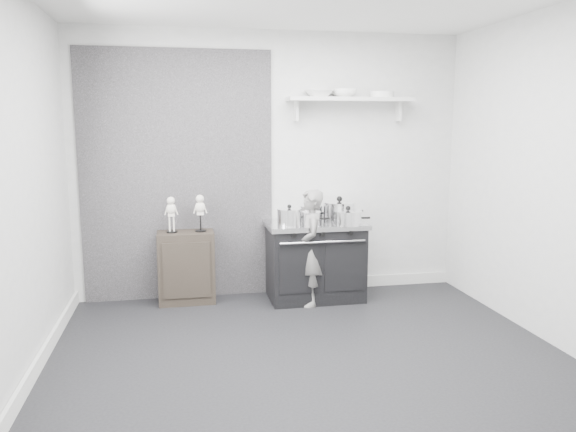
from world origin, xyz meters
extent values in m
plane|color=black|center=(0.00, 0.00, 0.00)|extent=(4.00, 4.00, 0.00)
cube|color=#B5B5B2|center=(0.00, 1.80, 1.35)|extent=(4.00, 0.02, 2.70)
cube|color=#B5B5B2|center=(0.00, -1.80, 1.35)|extent=(4.00, 0.02, 2.70)
cube|color=#B5B5B2|center=(-2.00, 0.00, 1.35)|extent=(0.02, 3.60, 2.70)
cube|color=#B5B5B2|center=(2.00, 0.00, 1.35)|extent=(0.02, 3.60, 2.70)
cube|color=black|center=(-0.95, 1.79, 1.25)|extent=(1.90, 0.02, 2.50)
cube|color=silver|center=(1.00, 1.78, 0.06)|extent=(2.00, 0.03, 0.12)
cube|color=silver|center=(-1.98, 0.00, 0.06)|extent=(0.03, 3.60, 0.12)
cube|color=silver|center=(0.80, 1.67, 2.02)|extent=(1.30, 0.26, 0.04)
cube|color=silver|center=(0.25, 1.74, 1.90)|extent=(0.03, 0.12, 0.20)
cube|color=silver|center=(1.35, 1.74, 1.90)|extent=(0.03, 0.12, 0.20)
cube|color=black|center=(0.40, 1.48, 0.37)|extent=(0.93, 0.56, 0.75)
cube|color=silver|center=(0.40, 1.48, 0.77)|extent=(0.99, 0.60, 0.05)
cube|color=black|center=(0.17, 1.20, 0.39)|extent=(0.39, 0.02, 0.49)
cube|color=black|center=(0.62, 1.20, 0.39)|extent=(0.39, 0.02, 0.49)
cylinder|color=silver|center=(0.40, 1.17, 0.65)|extent=(0.84, 0.02, 0.02)
cylinder|color=black|center=(0.12, 1.19, 0.73)|extent=(0.04, 0.03, 0.04)
cylinder|color=black|center=(0.40, 1.19, 0.73)|extent=(0.04, 0.03, 0.04)
cylinder|color=black|center=(0.68, 1.19, 0.73)|extent=(0.04, 0.03, 0.04)
cube|color=black|center=(-0.89, 1.61, 0.36)|extent=(0.55, 0.32, 0.72)
imported|color=slate|center=(0.30, 1.30, 0.57)|extent=(0.31, 0.44, 1.15)
cylinder|color=white|center=(0.10, 1.36, 0.87)|extent=(0.23, 0.23, 0.15)
cylinder|color=white|center=(0.10, 1.36, 0.95)|extent=(0.24, 0.24, 0.01)
sphere|color=black|center=(0.10, 1.36, 0.98)|extent=(0.04, 0.04, 0.04)
cylinder|color=black|center=(0.26, 1.36, 0.87)|extent=(0.10, 0.02, 0.02)
cylinder|color=white|center=(0.38, 1.62, 0.86)|extent=(0.24, 0.24, 0.13)
cylinder|color=white|center=(0.38, 1.62, 0.94)|extent=(0.24, 0.24, 0.01)
sphere|color=black|center=(0.38, 1.62, 0.97)|extent=(0.04, 0.04, 0.04)
cylinder|color=black|center=(0.54, 1.62, 0.86)|extent=(0.10, 0.02, 0.02)
cylinder|color=white|center=(0.67, 1.56, 0.88)|extent=(0.33, 0.33, 0.17)
cylinder|color=white|center=(0.67, 1.56, 0.98)|extent=(0.34, 0.34, 0.01)
sphere|color=black|center=(0.67, 1.56, 1.01)|extent=(0.06, 0.06, 0.06)
cylinder|color=black|center=(0.87, 1.56, 0.88)|extent=(0.10, 0.02, 0.02)
cylinder|color=white|center=(0.68, 1.28, 0.86)|extent=(0.27, 0.27, 0.12)
cylinder|color=white|center=(0.68, 1.28, 0.93)|extent=(0.28, 0.28, 0.01)
sphere|color=black|center=(0.68, 1.28, 0.96)|extent=(0.05, 0.05, 0.05)
cylinder|color=black|center=(0.85, 1.28, 0.86)|extent=(0.10, 0.02, 0.02)
cylinder|color=white|center=(0.32, 1.33, 0.85)|extent=(0.19, 0.19, 0.12)
cylinder|color=white|center=(0.32, 1.33, 0.92)|extent=(0.19, 0.19, 0.01)
sphere|color=black|center=(0.32, 1.33, 0.94)|extent=(0.03, 0.03, 0.03)
cylinder|color=black|center=(0.45, 1.33, 0.85)|extent=(0.10, 0.02, 0.02)
imported|color=white|center=(0.47, 1.67, 2.08)|extent=(0.29, 0.29, 0.07)
imported|color=white|center=(0.73, 1.67, 2.08)|extent=(0.25, 0.25, 0.08)
cylinder|color=silver|center=(1.14, 1.67, 2.07)|extent=(0.25, 0.25, 0.06)
camera|label=1|loc=(-0.94, -3.92, 1.78)|focal=35.00mm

